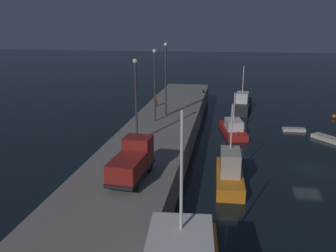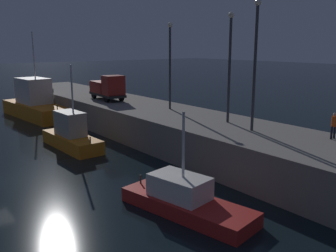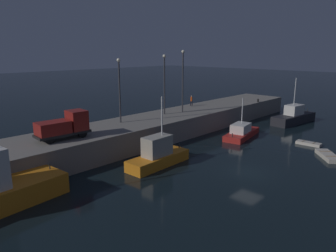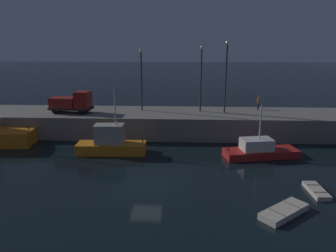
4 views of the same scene
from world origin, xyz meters
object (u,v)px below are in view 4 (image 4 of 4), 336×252
Objects in this scene: lamp_post_east at (201,74)px; lamp_post_central at (226,72)px; dinghy_orange_near at (316,191)px; lamp_post_west at (141,75)px; rowboat_white_mid at (284,212)px; fishing_boat_orange at (111,143)px; utility_truck at (72,102)px; dockworker at (258,102)px; fishing_trawler_red at (259,150)px.

lamp_post_east is 0.93× the size of lamp_post_central.
lamp_post_west is at bearing 132.51° from dinghy_orange_near.
lamp_post_east reaches higher than rowboat_white_mid.
lamp_post_central is at bearing -5.15° from lamp_post_west.
utility_truck is at bearing 131.75° from fishing_boat_orange.
lamp_post_central is (10.44, -0.94, 0.49)m from lamp_post_west.
fishing_boat_orange is at bearing -148.33° from lamp_post_central.
fishing_boat_orange reaches higher than dinghy_orange_near.
dinghy_orange_near is 4.85m from rowboat_white_mid.
fishing_boat_orange is 0.83× the size of lamp_post_central.
dockworker is (23.52, 3.07, -0.35)m from utility_truck.
fishing_trawler_red is 1.00× the size of lamp_post_west.
fishing_trawler_red is at bearing -18.87° from utility_truck.
rowboat_white_mid is at bearing -94.54° from fishing_trawler_red.
fishing_trawler_red is at bearing -58.08° from lamp_post_east.
fishing_boat_orange is 9.74m from utility_truck.
fishing_boat_orange is 1.87× the size of rowboat_white_mid.
dinghy_orange_near is at bearing -71.82° from fishing_trawler_red.
lamp_post_east is 1.50× the size of utility_truck.
lamp_post_west reaches higher than rowboat_white_mid.
lamp_post_central is at bearing 107.90° from dinghy_orange_near.
utility_truck is (-15.90, -1.61, -3.42)m from lamp_post_east.
lamp_post_central is 5.21× the size of dockworker.
utility_truck is at bearing -172.58° from dockworker.
lamp_post_west is 15.56m from dockworker.
dockworker is (-0.55, 18.31, 3.51)m from dinghy_orange_near.
fishing_boat_orange is 16.31m from lamp_post_central.
fishing_boat_orange reaches higher than utility_truck.
dinghy_orange_near is (2.59, -7.90, -0.53)m from fishing_trawler_red.
utility_truck is (-18.87, -0.89, -3.72)m from lamp_post_central.
dockworker is (7.62, 1.45, -3.78)m from lamp_post_east.
lamp_post_east reaches higher than lamp_post_west.
dockworker is at bearing 10.80° from lamp_post_east.
dockworker is at bearing 7.42° from utility_truck.
dinghy_orange_near is 18.65m from dockworker.
dockworker reaches higher than dinghy_orange_near.
lamp_post_east is (-8.17, 16.85, 7.29)m from dinghy_orange_near.
fishing_boat_orange reaches higher than dockworker.
fishing_trawler_red is 22.94m from utility_truck.
lamp_post_east is at bearing 103.04° from rowboat_white_mid.
rowboat_white_mid reaches higher than dinghy_orange_near.
utility_truck is at bearing 137.89° from rowboat_white_mid.
fishing_boat_orange is 1.34× the size of utility_truck.
lamp_post_east is (7.48, -0.22, 0.20)m from lamp_post_west.
lamp_post_east is 16.35m from utility_truck.
dinghy_orange_near is at bearing -64.14° from lamp_post_east.
utility_truck is (-8.43, -1.83, -3.23)m from lamp_post_west.
lamp_post_west is 0.89× the size of lamp_post_central.
dinghy_orange_near is 1.75× the size of dockworker.
dockworker is (17.33, 10.00, 2.58)m from fishing_boat_orange.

